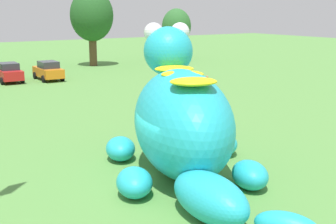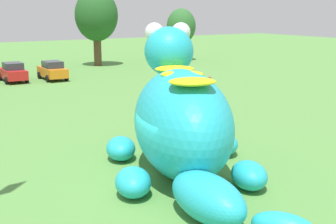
{
  "view_description": "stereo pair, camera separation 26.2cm",
  "coord_description": "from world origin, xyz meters",
  "px_view_note": "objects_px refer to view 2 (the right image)",
  "views": [
    {
      "loc": [
        -8.4,
        -13.47,
        6.27
      ],
      "look_at": [
        1.31,
        1.51,
        2.26
      ],
      "focal_mm": 48.76,
      "sensor_mm": 36.0,
      "label": 1
    },
    {
      "loc": [
        -8.18,
        -13.61,
        6.27
      ],
      "look_at": [
        1.31,
        1.51,
        2.26
      ],
      "focal_mm": 48.76,
      "sensor_mm": 36.0,
      "label": 2
    }
  ],
  "objects_px": {
    "giant_inflatable_creature": "(182,121)",
    "car_red": "(13,72)",
    "spectator_near_inflatable": "(210,88)",
    "car_orange": "(52,70)"
  },
  "relations": [
    {
      "from": "car_red",
      "to": "spectator_near_inflatable",
      "type": "height_order",
      "value": "car_red"
    },
    {
      "from": "giant_inflatable_creature",
      "to": "car_orange",
      "type": "xyz_separation_m",
      "value": [
        3.56,
        26.55,
        -1.24
      ]
    },
    {
      "from": "car_red",
      "to": "spectator_near_inflatable",
      "type": "xyz_separation_m",
      "value": [
        9.82,
        -15.85,
        -0.01
      ]
    },
    {
      "from": "car_orange",
      "to": "spectator_near_inflatable",
      "type": "relative_size",
      "value": 2.41
    },
    {
      "from": "car_orange",
      "to": "spectator_near_inflatable",
      "type": "distance_m",
      "value": 16.44
    },
    {
      "from": "giant_inflatable_creature",
      "to": "car_orange",
      "type": "height_order",
      "value": "giant_inflatable_creature"
    },
    {
      "from": "car_red",
      "to": "car_orange",
      "type": "distance_m",
      "value": 3.42
    },
    {
      "from": "car_red",
      "to": "spectator_near_inflatable",
      "type": "relative_size",
      "value": 2.41
    },
    {
      "from": "giant_inflatable_creature",
      "to": "car_red",
      "type": "height_order",
      "value": "giant_inflatable_creature"
    },
    {
      "from": "car_red",
      "to": "car_orange",
      "type": "xyz_separation_m",
      "value": [
        3.34,
        -0.74,
        0.0
      ]
    }
  ]
}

